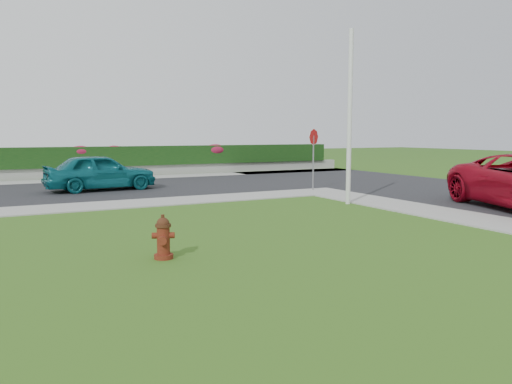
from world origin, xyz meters
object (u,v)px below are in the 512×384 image
utility_pole (350,118)px  stop_sign (313,144)px  sedan_teal (100,172)px  fire_hydrant (163,238)px

utility_pole → stop_sign: 4.20m
sedan_teal → utility_pole: utility_pole is taller
fire_hydrant → utility_pole: 9.43m
fire_hydrant → stop_sign: stop_sign is taller
fire_hydrant → sedan_teal: size_ratio=0.19×
fire_hydrant → stop_sign: (9.09, 8.38, 1.55)m
fire_hydrant → utility_pole: size_ratio=0.15×
stop_sign → sedan_teal: bearing=152.2°
fire_hydrant → sedan_teal: 12.45m
sedan_teal → utility_pole: 10.70m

